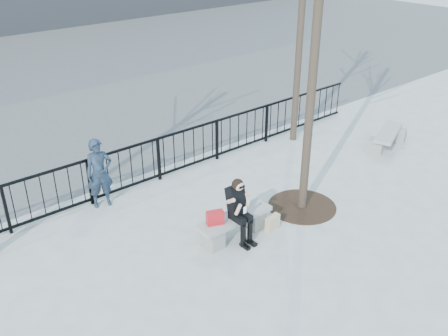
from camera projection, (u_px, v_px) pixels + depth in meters
ground at (234, 236)px, 10.02m from camera, size 120.00×120.00×0.00m
railing at (152, 161)px, 11.83m from camera, size 14.00×0.06×1.10m
tree_grate at (302, 206)px, 11.04m from camera, size 1.50×1.50×0.02m
bench_main at (234, 224)px, 9.89m from camera, size 1.65×0.46×0.49m
bench_second at (388, 137)px, 13.76m from camera, size 1.63×0.45×0.48m
seated_woman at (240, 211)px, 9.61m from camera, size 0.50×0.64×1.34m
handbag at (215, 218)px, 9.48m from camera, size 0.37×0.27×0.27m
shopping_bag at (272, 223)px, 10.17m from camera, size 0.36×0.17×0.32m
standing_man at (99, 173)px, 10.76m from camera, size 0.65×0.50×1.58m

